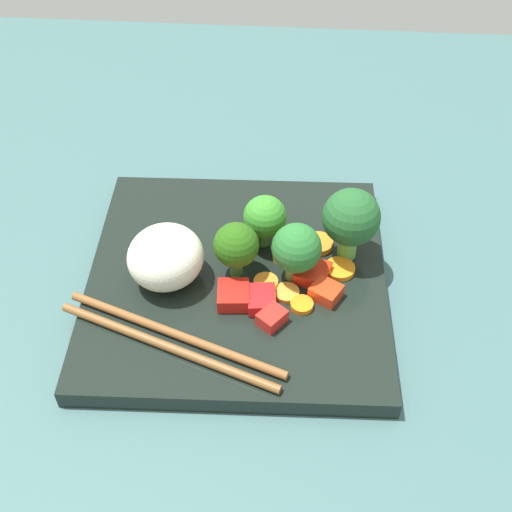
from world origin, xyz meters
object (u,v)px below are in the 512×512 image
Objects in this scene: rice_mound at (166,257)px; carrot_slice_1 at (287,293)px; square_plate at (237,280)px; broccoli_floret_0 at (297,246)px; chopstick_pair at (171,340)px.

rice_mound is 11.87cm from carrot_slice_1.
carrot_slice_1 is (-2.37, -4.94, 1.20)cm from square_plate.
square_plate is 11.91× the size of carrot_slice_1.
chopstick_pair is (-9.23, 10.63, -3.38)cm from broccoli_floret_0.
square_plate is at bearing 64.39° from carrot_slice_1.
chopstick_pair is at bearing -168.57° from rice_mound.
square_plate is at bearing 93.97° from broccoli_floret_0.
broccoli_floret_0 is (0.39, -5.62, 4.75)cm from square_plate.
broccoli_floret_0 is 2.61× the size of carrot_slice_1.
rice_mound is at bearing 99.70° from square_plate.
broccoli_floret_0 is at bearing -82.92° from rice_mound.
broccoli_floret_0 is (1.51, -12.19, 0.88)cm from rice_mound.
broccoli_floret_0 is at bearing -13.98° from carrot_slice_1.
chopstick_pair is at bearing 150.46° from square_plate.
chopstick_pair reaches higher than carrot_slice_1.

